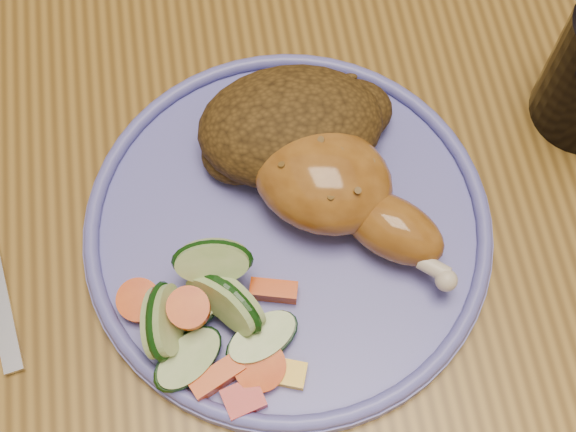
% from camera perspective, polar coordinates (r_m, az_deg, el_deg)
% --- Properties ---
extents(ground, '(4.00, 4.00, 0.00)m').
position_cam_1_polar(ground, '(1.29, 3.59, -8.69)').
color(ground, brown).
rests_on(ground, ground).
extents(dining_table, '(0.90, 1.40, 0.75)m').
position_cam_1_polar(dining_table, '(0.68, 6.83, 6.60)').
color(dining_table, brown).
rests_on(dining_table, ground).
extents(plate, '(0.27, 0.27, 0.01)m').
position_cam_1_polar(plate, '(0.53, 0.00, -0.93)').
color(plate, '#5D5EBA').
rests_on(plate, dining_table).
extents(plate_rim, '(0.27, 0.27, 0.01)m').
position_cam_1_polar(plate_rim, '(0.52, 0.00, -0.45)').
color(plate_rim, '#5D5EBA').
rests_on(plate_rim, plate).
extents(chicken_leg, '(0.14, 0.14, 0.05)m').
position_cam_1_polar(chicken_leg, '(0.51, 3.66, 1.85)').
color(chicken_leg, '#9B5F20').
rests_on(chicken_leg, plate).
extents(rice_pilaf, '(0.13, 0.09, 0.05)m').
position_cam_1_polar(rice_pilaf, '(0.54, 0.45, 6.39)').
color(rice_pilaf, '#463011').
rests_on(rice_pilaf, plate).
extents(vegetable_pile, '(0.12, 0.11, 0.06)m').
position_cam_1_polar(vegetable_pile, '(0.49, -5.49, -7.21)').
color(vegetable_pile, '#A50A05').
rests_on(vegetable_pile, plate).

